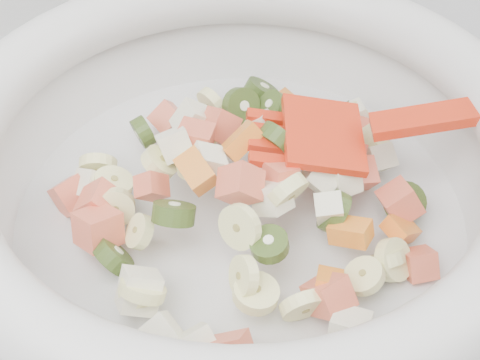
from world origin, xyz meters
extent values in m
cylinder|color=silver|center=(-0.05, 1.45, 0.91)|extent=(0.31, 0.31, 0.02)
torus|color=silver|center=(-0.05, 1.45, 0.98)|extent=(0.38, 0.38, 0.04)
cylinder|color=beige|center=(-0.06, 1.37, 0.94)|extent=(0.04, 0.04, 0.01)
cylinder|color=beige|center=(-0.13, 1.45, 0.94)|extent=(0.03, 0.02, 0.03)
cylinder|color=beige|center=(-0.03, 1.42, 0.96)|extent=(0.04, 0.03, 0.03)
cylinder|color=beige|center=(-0.14, 1.50, 0.93)|extent=(0.03, 0.02, 0.03)
cylinder|color=beige|center=(0.05, 1.51, 0.93)|extent=(0.03, 0.03, 0.03)
cylinder|color=beige|center=(-0.08, 1.46, 0.95)|extent=(0.03, 0.04, 0.02)
cylinder|color=beige|center=(-0.13, 1.39, 0.93)|extent=(0.02, 0.02, 0.02)
cylinder|color=beige|center=(-0.10, 1.48, 0.95)|extent=(0.03, 0.03, 0.02)
cylinder|color=beige|center=(0.00, 1.37, 0.93)|extent=(0.03, 0.03, 0.02)
cylinder|color=beige|center=(0.02, 1.38, 0.93)|extent=(0.03, 0.03, 0.03)
cylinder|color=beige|center=(-0.13, 1.38, 0.94)|extent=(0.04, 0.04, 0.02)
cylinder|color=beige|center=(-0.06, 1.40, 0.96)|extent=(0.03, 0.04, 0.04)
cylinder|color=beige|center=(-0.05, 1.55, 0.93)|extent=(0.03, 0.03, 0.04)
cylinder|color=beige|center=(-0.12, 1.43, 0.94)|extent=(0.02, 0.03, 0.03)
cylinder|color=beige|center=(-0.04, 1.36, 0.93)|extent=(0.04, 0.02, 0.04)
cylinder|color=beige|center=(-0.07, 1.51, 0.94)|extent=(0.03, 0.03, 0.01)
cylinder|color=beige|center=(-0.13, 1.47, 0.94)|extent=(0.04, 0.04, 0.02)
cylinder|color=beige|center=(0.02, 1.38, 0.93)|extent=(0.04, 0.03, 0.03)
cylinder|color=beige|center=(-0.07, 1.38, 0.95)|extent=(0.02, 0.03, 0.03)
cylinder|color=beige|center=(0.05, 1.48, 0.93)|extent=(0.03, 0.03, 0.02)
cylinder|color=beige|center=(-0.01, 1.49, 0.95)|extent=(0.02, 0.03, 0.02)
cube|color=#FF7850|center=(-0.14, 1.46, 0.94)|extent=(0.04, 0.03, 0.03)
cube|color=#FF7850|center=(-0.06, 1.43, 0.97)|extent=(0.03, 0.03, 0.03)
cube|color=#FF7850|center=(0.02, 1.44, 0.94)|extent=(0.02, 0.03, 0.03)
cube|color=#FF7850|center=(-0.05, 1.51, 0.95)|extent=(0.03, 0.03, 0.03)
cube|color=#FF7850|center=(-0.03, 1.44, 0.96)|extent=(0.02, 0.03, 0.02)
cube|color=#FF7850|center=(0.04, 1.38, 0.92)|extent=(0.02, 0.03, 0.03)
cube|color=#FF7850|center=(-0.07, 1.49, 0.95)|extent=(0.03, 0.03, 0.03)
cube|color=#FF7850|center=(-0.09, 1.34, 0.93)|extent=(0.03, 0.03, 0.03)
cube|color=#FF7850|center=(-0.09, 1.54, 0.93)|extent=(0.03, 0.03, 0.03)
cube|color=#FF7850|center=(0.02, 1.46, 0.94)|extent=(0.03, 0.04, 0.03)
cube|color=#FF7850|center=(-0.02, 1.36, 0.94)|extent=(0.03, 0.04, 0.03)
cube|color=#FF7850|center=(-0.15, 1.44, 0.94)|extent=(0.03, 0.04, 0.03)
cube|color=#FF7850|center=(0.05, 1.49, 0.93)|extent=(0.03, 0.03, 0.03)
cube|color=#FF7850|center=(-0.16, 1.48, 0.93)|extent=(0.03, 0.03, 0.03)
cube|color=#FF7850|center=(-0.11, 1.45, 0.95)|extent=(0.02, 0.02, 0.03)
cube|color=#FF7850|center=(0.04, 1.42, 0.94)|extent=(0.03, 0.03, 0.03)
cube|color=#FF7850|center=(0.01, 1.48, 0.94)|extent=(0.04, 0.03, 0.03)
cylinder|color=olive|center=(-0.01, 1.56, 0.93)|extent=(0.04, 0.04, 0.03)
cylinder|color=olive|center=(-0.02, 1.47, 0.96)|extent=(0.03, 0.04, 0.03)
cylinder|color=olive|center=(0.00, 1.41, 0.94)|extent=(0.03, 0.04, 0.04)
cylinder|color=olive|center=(-0.03, 1.53, 0.94)|extent=(0.03, 0.03, 0.03)
cylinder|color=olive|center=(-0.11, 1.52, 0.94)|extent=(0.02, 0.03, 0.03)
cylinder|color=olive|center=(-0.05, 1.39, 0.95)|extent=(0.03, 0.03, 0.01)
cylinder|color=olive|center=(0.05, 1.52, 0.93)|extent=(0.03, 0.04, 0.03)
cylinder|color=olive|center=(-0.14, 1.42, 0.93)|extent=(0.03, 0.03, 0.03)
cylinder|color=olive|center=(0.05, 1.42, 0.93)|extent=(0.03, 0.03, 0.03)
cylinder|color=olive|center=(-0.01, 1.53, 0.94)|extent=(0.03, 0.02, 0.03)
cylinder|color=olive|center=(-0.10, 1.42, 0.95)|extent=(0.03, 0.03, 0.03)
cylinder|color=olive|center=(0.04, 1.51, 0.93)|extent=(0.03, 0.03, 0.02)
cube|color=white|center=(0.05, 1.51, 0.93)|extent=(0.03, 0.03, 0.03)
cube|color=white|center=(-0.10, 1.35, 0.93)|extent=(0.02, 0.03, 0.03)
cube|color=white|center=(-0.12, 1.36, 0.93)|extent=(0.03, 0.03, 0.03)
cube|color=white|center=(-0.03, 1.49, 0.96)|extent=(0.03, 0.03, 0.02)
cube|color=white|center=(-0.07, 1.52, 0.94)|extent=(0.03, 0.02, 0.03)
cube|color=white|center=(-0.02, 1.34, 0.93)|extent=(0.03, 0.03, 0.02)
cube|color=white|center=(-0.09, 1.48, 0.96)|extent=(0.02, 0.03, 0.03)
cube|color=white|center=(0.00, 1.50, 0.94)|extent=(0.02, 0.02, 0.02)
cube|color=white|center=(-0.14, 1.48, 0.93)|extent=(0.04, 0.03, 0.04)
cube|color=white|center=(-0.13, 1.39, 0.94)|extent=(0.03, 0.03, 0.04)
cube|color=white|center=(0.00, 1.44, 0.95)|extent=(0.03, 0.03, 0.03)
cube|color=white|center=(-0.01, 1.41, 0.95)|extent=(0.02, 0.02, 0.03)
cube|color=white|center=(0.01, 1.44, 0.95)|extent=(0.02, 0.03, 0.02)
cube|color=white|center=(-0.07, 1.46, 0.96)|extent=(0.03, 0.02, 0.03)
cube|color=white|center=(0.05, 1.46, 0.93)|extent=(0.03, 0.03, 0.03)
cube|color=white|center=(-0.04, 1.42, 0.96)|extent=(0.03, 0.03, 0.03)
cube|color=orange|center=(0.01, 1.54, 0.93)|extent=(0.03, 0.03, 0.03)
cube|color=orange|center=(-0.02, 1.37, 0.94)|extent=(0.02, 0.03, 0.02)
cube|color=orange|center=(-0.05, 1.47, 0.96)|extent=(0.03, 0.03, 0.03)
cube|color=orange|center=(-0.08, 1.45, 0.96)|extent=(0.03, 0.03, 0.02)
cube|color=orange|center=(0.04, 1.40, 0.93)|extent=(0.03, 0.03, 0.02)
cube|color=orange|center=(0.00, 1.40, 0.94)|extent=(0.03, 0.03, 0.02)
cube|color=red|center=(0.00, 1.46, 0.97)|extent=(0.06, 0.07, 0.02)
cube|color=red|center=(-0.03, 1.49, 0.96)|extent=(0.03, 0.01, 0.01)
cube|color=red|center=(-0.03, 1.47, 0.96)|extent=(0.03, 0.01, 0.01)
cube|color=red|center=(-0.03, 1.46, 0.96)|extent=(0.03, 0.01, 0.01)
cube|color=red|center=(-0.03, 1.45, 0.96)|extent=(0.03, 0.01, 0.01)
camera|label=1|loc=(-0.13, 1.13, 1.28)|focal=55.00mm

